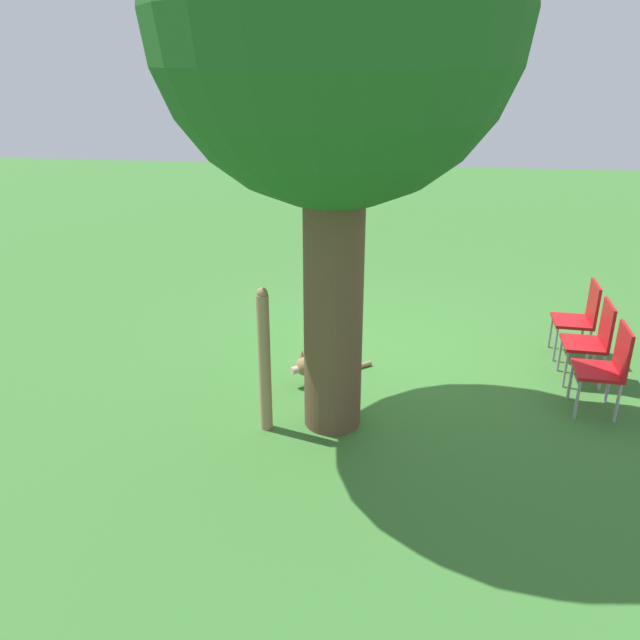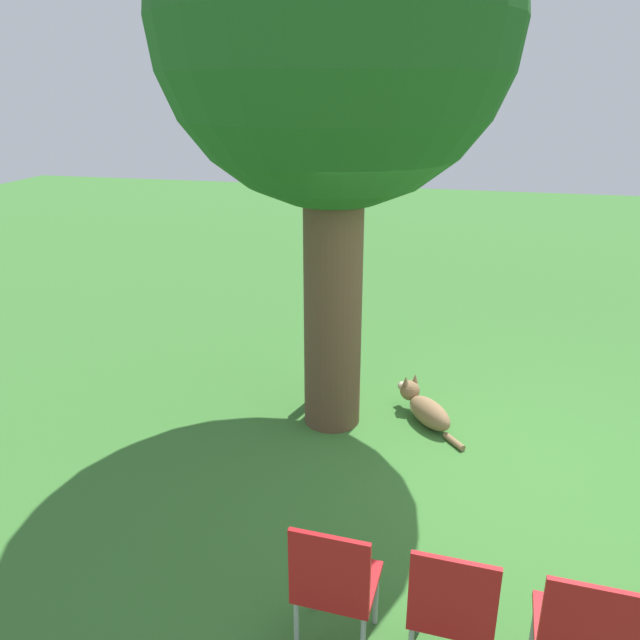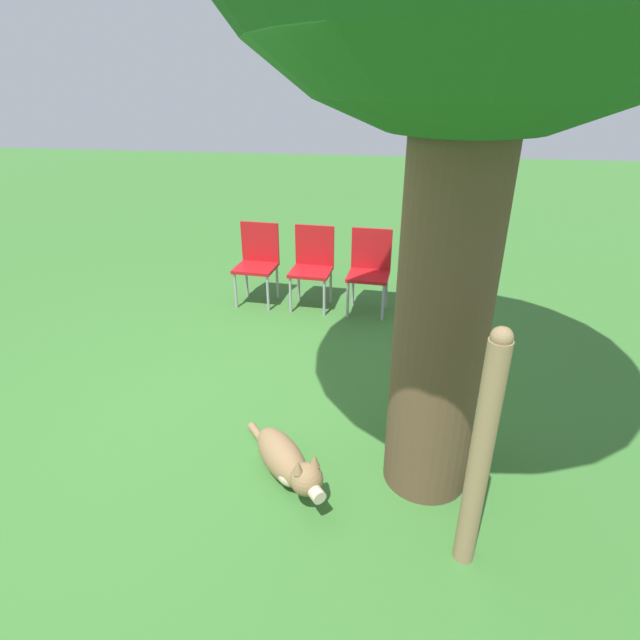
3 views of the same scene
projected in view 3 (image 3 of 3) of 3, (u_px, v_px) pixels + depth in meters
The scene contains 6 objects.
ground_plane at pixel (245, 421), 3.79m from camera, with size 30.00×30.00×0.00m, color #38702D.
dog at pixel (287, 462), 3.18m from camera, with size 0.83×0.70×0.38m.
fence_post at pixel (481, 455), 2.41m from camera, with size 0.11×0.11×1.40m.
red_chair_0 at pixel (258, 258), 5.66m from camera, with size 0.45×0.46×0.90m.
red_chair_1 at pixel (313, 262), 5.54m from camera, with size 0.45×0.46×0.90m.
red_chair_2 at pixel (370, 266), 5.43m from camera, with size 0.45×0.46×0.90m.
Camera 3 is at (2.95, 1.05, 2.34)m, focal length 28.00 mm.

